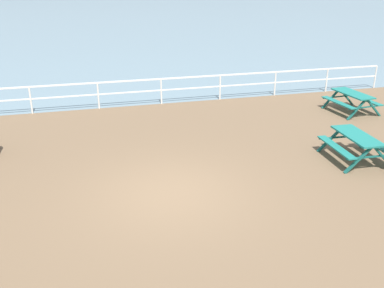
{
  "coord_description": "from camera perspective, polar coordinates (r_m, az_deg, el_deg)",
  "views": [
    {
      "loc": [
        -1.96,
        -9.37,
        5.15
      ],
      "look_at": [
        0.83,
        1.12,
        0.8
      ],
      "focal_mm": 40.49,
      "sensor_mm": 36.0,
      "label": 1
    }
  ],
  "objects": [
    {
      "name": "ground_plane",
      "position": [
        10.92,
        -2.73,
        -6.92
      ],
      "size": [
        30.0,
        24.0,
        0.2
      ],
      "primitive_type": "cube",
      "color": "brown"
    },
    {
      "name": "seaward_railing",
      "position": [
        17.78,
        -8.17,
        7.35
      ],
      "size": [
        23.07,
        0.07,
        1.08
      ],
      "color": "white",
      "rests_on": "ground"
    },
    {
      "name": "picnic_table_far_left",
      "position": [
        17.98,
        20.33,
        5.75
      ],
      "size": [
        1.68,
        1.92,
        0.8
      ],
      "rotation": [
        0.0,
        0.0,
        1.66
      ],
      "color": "#1E7A70",
      "rests_on": "ground"
    },
    {
      "name": "sea_band",
      "position": [
        62.37,
        -13.6,
        16.53
      ],
      "size": [
        142.0,
        90.0,
        0.01
      ],
      "primitive_type": "cube",
      "color": "gray",
      "rests_on": "ground"
    },
    {
      "name": "picnic_table_near_right",
      "position": [
        13.36,
        20.84,
        0.36
      ],
      "size": [
        1.63,
        1.88,
        0.8
      ],
      "rotation": [
        0.0,
        0.0,
        1.52
      ],
      "color": "#1E7A70",
      "rests_on": "ground"
    }
  ]
}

